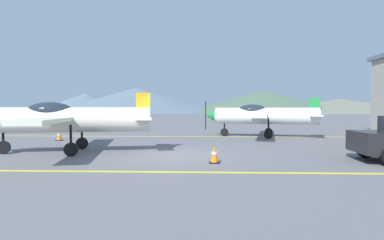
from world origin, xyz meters
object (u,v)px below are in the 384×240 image
at_px(traffic_cone_front, 59,136).
at_px(traffic_cone_side, 214,155).
at_px(airplane_mid, 261,115).
at_px(airplane_near, 65,119).

height_order(traffic_cone_front, traffic_cone_side, same).
bearing_deg(traffic_cone_front, airplane_mid, 12.28).
xyz_separation_m(traffic_cone_front, traffic_cone_side, (8.88, -7.01, 0.00)).
bearing_deg(traffic_cone_front, airplane_near, -61.66).
relative_size(airplane_near, airplane_mid, 1.00).
height_order(airplane_mid, traffic_cone_front, airplane_mid).
height_order(airplane_mid, traffic_cone_side, airplane_mid).
bearing_deg(airplane_mid, airplane_near, -142.40).
xyz_separation_m(airplane_near, airplane_mid, (9.71, 7.48, 0.00)).
bearing_deg(airplane_mid, traffic_cone_side, -109.47).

